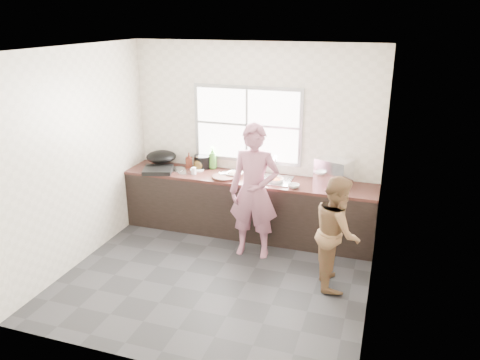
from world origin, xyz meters
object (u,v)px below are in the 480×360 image
(bowl_mince, at_px, (235,174))
(bottle_brown_tall, at_px, (189,161))
(pot_lid_left, at_px, (176,169))
(glass_jar, at_px, (194,171))
(cutting_board, at_px, (225,177))
(bowl_crabs, at_px, (276,181))
(pot_lid_right, at_px, (186,172))
(bottle_green, at_px, (213,158))
(bowl_held, at_px, (294,186))
(dish_rack, at_px, (334,171))
(person_side, at_px, (337,232))
(bottle_brown_short, at_px, (198,164))
(plate_food, at_px, (197,169))
(wok, at_px, (161,157))
(woman, at_px, (254,196))
(black_pot, at_px, (203,161))
(burner, at_px, (158,170))

(bowl_mince, relative_size, bottle_brown_tall, 1.14)
(pot_lid_left, bearing_deg, bottle_brown_tall, 51.38)
(bottle_brown_tall, xyz_separation_m, glass_jar, (0.19, -0.28, -0.05))
(cutting_board, xyz_separation_m, bowl_crabs, (0.73, 0.04, 0.01))
(pot_lid_right, bearing_deg, bottle_green, 45.12)
(pot_lid_left, bearing_deg, bowl_held, -6.30)
(dish_rack, bearing_deg, bowl_mince, -151.56)
(person_side, xyz_separation_m, pot_lid_right, (-2.31, 0.90, 0.19))
(cutting_board, height_order, bottle_brown_short, bottle_brown_short)
(plate_food, relative_size, wok, 0.46)
(person_side, relative_size, bowl_crabs, 7.78)
(bowl_mince, bearing_deg, pot_lid_left, 179.33)
(cutting_board, bearing_deg, plate_food, 157.35)
(dish_rack, bearing_deg, woman, -119.90)
(bowl_mince, distance_m, bottle_green, 0.51)
(woman, bearing_deg, bottle_brown_short, 143.49)
(bowl_held, bearing_deg, black_pot, 163.73)
(bottle_brown_tall, bearing_deg, bowl_mince, -13.22)
(person_side, relative_size, bottle_green, 4.01)
(glass_jar, bearing_deg, pot_lid_right, 169.70)
(bowl_crabs, distance_m, pot_lid_right, 1.35)
(black_pot, distance_m, bottle_green, 0.17)
(black_pot, distance_m, bottle_brown_short, 0.11)
(woman, distance_m, pot_lid_left, 1.49)
(black_pot, bearing_deg, bowl_crabs, -15.01)
(glass_jar, distance_m, pot_lid_left, 0.35)
(dish_rack, bearing_deg, pot_lid_right, -152.33)
(plate_food, xyz_separation_m, wok, (-0.59, 0.02, 0.14))
(woman, relative_size, burner, 4.08)
(woman, bearing_deg, plate_food, 145.19)
(woman, height_order, pot_lid_right, woman)
(pot_lid_left, bearing_deg, woman, -22.42)
(bowl_held, relative_size, bottle_brown_short, 1.10)
(bottle_brown_tall, bearing_deg, woman, -30.88)
(bottle_green, distance_m, pot_lid_left, 0.57)
(woman, relative_size, person_side, 1.23)
(bowl_held, distance_m, dish_rack, 0.61)
(glass_jar, bearing_deg, wok, 161.07)
(woman, xyz_separation_m, dish_rack, (0.91, 0.74, 0.20))
(person_side, bearing_deg, bowl_crabs, 32.28)
(bottle_brown_short, bearing_deg, person_side, -26.80)
(bowl_crabs, relative_size, pot_lid_right, 0.78)
(woman, xyz_separation_m, person_side, (1.12, -0.41, -0.16))
(person_side, xyz_separation_m, cutting_board, (-1.68, 0.85, 0.21))
(bottle_green, xyz_separation_m, pot_lid_right, (-0.31, -0.31, -0.16))
(bowl_mince, relative_size, pot_lid_right, 1.06)
(bowl_held, height_order, glass_jar, glass_jar)
(bowl_mince, xyz_separation_m, burner, (-1.13, -0.16, 0.00))
(woman, bearing_deg, pot_lid_left, 154.12)
(woman, xyz_separation_m, bowl_crabs, (0.16, 0.48, 0.06))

